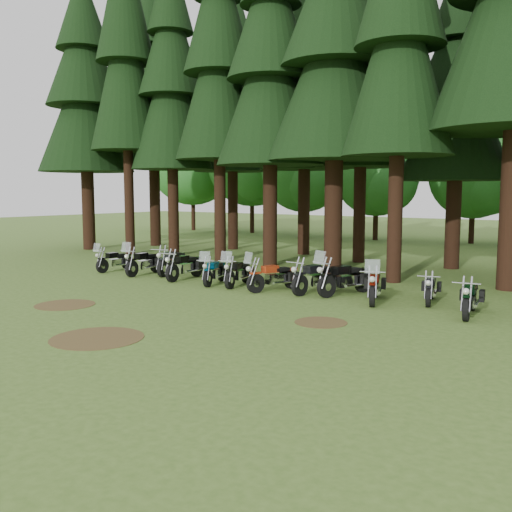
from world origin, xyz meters
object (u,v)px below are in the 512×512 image
object	(u,v)px
motorcycle_1	(144,263)
motorcycle_5	(238,273)
motorcycle_2	(172,263)
motorcycle_4	(215,272)
motorcycle_6	(274,277)
motorcycle_9	(374,287)
motorcycle_3	(185,267)
motorcycle_7	(316,279)
motorcycle_0	(115,261)
motorcycle_10	(430,290)
motorcycle_8	(345,280)
motorcycle_11	(470,299)

from	to	relation	value
motorcycle_1	motorcycle_5	distance (m)	4.90
motorcycle_1	motorcycle_2	bearing A→B (deg)	32.84
motorcycle_4	motorcycle_2	bearing A→B (deg)	145.14
motorcycle_6	motorcycle_9	bearing A→B (deg)	24.09
motorcycle_3	motorcycle_7	world-z (taller)	motorcycle_7
motorcycle_0	motorcycle_9	distance (m)	12.02
motorcycle_0	motorcycle_6	world-z (taller)	motorcycle_6
motorcycle_1	motorcycle_5	xyz separation A→B (m)	(4.90, 0.04, -0.02)
motorcycle_9	motorcycle_2	bearing A→B (deg)	155.03
motorcycle_7	motorcycle_9	size ratio (longest dim) A/B	1.04
motorcycle_5	motorcycle_10	world-z (taller)	motorcycle_5
motorcycle_6	motorcycle_8	distance (m)	2.47
motorcycle_8	motorcycle_9	world-z (taller)	motorcycle_8
motorcycle_5	motorcycle_9	world-z (taller)	motorcycle_9
motorcycle_1	motorcycle_11	bearing A→B (deg)	-8.85
motorcycle_5	motorcycle_8	xyz separation A→B (m)	(4.03, 0.61, 0.06)
motorcycle_2	motorcycle_3	distance (m)	1.53
motorcycle_5	motorcycle_7	distance (m)	3.05
motorcycle_3	motorcycle_9	size ratio (longest dim) A/B	1.02
motorcycle_7	motorcycle_10	size ratio (longest dim) A/B	1.20
motorcycle_2	motorcycle_7	size ratio (longest dim) A/B	0.98
motorcycle_2	motorcycle_6	xyz separation A→B (m)	(5.69, -0.86, -0.02)
motorcycle_8	motorcycle_9	bearing A→B (deg)	-5.98
motorcycle_8	motorcycle_3	bearing A→B (deg)	-157.37
motorcycle_0	motorcycle_11	xyz separation A→B (m)	(15.00, -0.18, 0.03)
motorcycle_4	motorcycle_11	size ratio (longest dim) A/B	0.94
motorcycle_8	motorcycle_11	bearing A→B (deg)	6.65
motorcycle_3	motorcycle_8	bearing A→B (deg)	-2.39
motorcycle_4	motorcycle_11	bearing A→B (deg)	-18.72
motorcycle_3	motorcycle_10	world-z (taller)	motorcycle_3
motorcycle_8	motorcycle_11	xyz separation A→B (m)	(4.27, -0.83, -0.06)
motorcycle_7	motorcycle_10	distance (m)	3.80
motorcycle_4	motorcycle_5	size ratio (longest dim) A/B	0.95
motorcycle_3	motorcycle_5	distance (m)	2.66
motorcycle_6	motorcycle_7	size ratio (longest dim) A/B	0.93
motorcycle_2	motorcycle_11	xyz separation A→B (m)	(12.32, -0.95, -0.03)
motorcycle_10	motorcycle_6	bearing A→B (deg)	176.99
motorcycle_2	motorcycle_9	bearing A→B (deg)	-21.04
motorcycle_3	motorcycle_11	world-z (taller)	motorcycle_3
motorcycle_8	motorcycle_11	world-z (taller)	motorcycle_8
motorcycle_0	motorcycle_1	xyz separation A→B (m)	(1.81, 0.00, 0.05)
motorcycle_2	motorcycle_10	distance (m)	10.81
motorcycle_9	motorcycle_11	xyz separation A→B (m)	(2.98, -0.27, -0.03)
motorcycle_8	motorcycle_1	bearing A→B (deg)	-158.18
motorcycle_0	motorcycle_10	xyz separation A→B (m)	(13.49, 0.98, -0.01)
motorcycle_5	motorcycle_2	bearing A→B (deg)	155.75
motorcycle_5	motorcycle_1	bearing A→B (deg)	166.42
motorcycle_5	motorcycle_6	world-z (taller)	motorcycle_6
motorcycle_1	motorcycle_9	world-z (taller)	motorcycle_9
motorcycle_3	motorcycle_4	size ratio (longest dim) A/B	1.12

